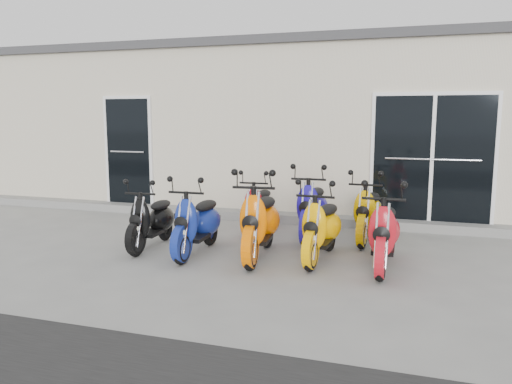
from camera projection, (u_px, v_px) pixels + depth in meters
ground at (244, 249)px, 7.27m from camera, size 80.00×80.00×0.00m
building at (314, 129)px, 11.92m from camera, size 14.00×6.00×3.20m
roof_cap at (315, 57)px, 11.67m from camera, size 14.20×6.20×0.16m
front_step at (279, 217)px, 9.16m from camera, size 14.00×0.40×0.15m
door_left at (129, 149)px, 10.08m from camera, size 1.07×0.08×2.22m
door_right at (432, 155)px, 8.34m from camera, size 2.02×0.08×2.22m
scooter_front_black at (151, 212)px, 7.25m from camera, size 0.59×1.45×1.06m
scooter_front_blue at (197, 214)px, 6.91m from camera, size 0.59×1.56×1.14m
scooter_front_orange_a at (260, 212)px, 6.72m from camera, size 0.78×1.76×1.27m
scooter_front_orange_b at (322, 219)px, 6.61m from camera, size 0.67×1.58×1.14m
scooter_front_red at (384, 223)px, 6.27m from camera, size 0.58×1.59×1.17m
scooter_back_red at (259, 200)px, 8.23m from camera, size 0.60×1.48×1.07m
scooter_back_blue at (312, 200)px, 7.85m from camera, size 0.64×1.66×1.21m
scooter_back_yellow at (368, 205)px, 7.65m from camera, size 0.66×1.58×1.14m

